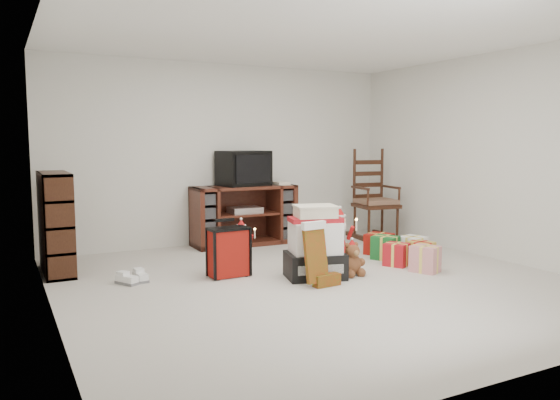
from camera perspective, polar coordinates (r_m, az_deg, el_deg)
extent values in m
cube|color=beige|center=(5.66, 3.96, -8.58)|extent=(5.00, 5.00, 0.01)
cube|color=white|center=(5.57, 4.16, 17.19)|extent=(5.00, 5.00, 0.01)
cube|color=white|center=(7.71, -5.74, 4.79)|extent=(5.00, 0.01, 2.50)
cube|color=white|center=(3.59, 25.43, 2.62)|extent=(5.00, 0.01, 2.50)
cube|color=white|center=(4.68, -23.10, 3.42)|extent=(0.01, 5.00, 2.50)
cube|color=white|center=(7.11, 21.56, 4.27)|extent=(0.01, 5.00, 2.50)
cube|color=#4D2216|center=(7.58, -3.77, -1.60)|extent=(1.44, 0.53, 0.82)
cube|color=silver|center=(7.54, -3.68, -1.05)|extent=(0.43, 0.31, 0.08)
cube|color=#391E0F|center=(6.40, -22.40, -2.23)|extent=(0.30, 0.90, 1.10)
cube|color=#391E0F|center=(8.07, 10.00, -0.58)|extent=(0.61, 0.59, 0.05)
cube|color=brown|center=(8.06, 10.01, -0.13)|extent=(0.56, 0.55, 0.06)
cube|color=#391E0F|center=(8.22, 9.03, 2.74)|extent=(0.47, 0.12, 0.84)
cube|color=#391E0F|center=(8.14, 9.94, -3.83)|extent=(0.66, 0.97, 0.06)
cube|color=black|center=(5.79, 3.68, -6.81)|extent=(0.69, 0.57, 0.27)
cube|color=white|center=(5.73, 3.70, -3.90)|extent=(0.58, 0.50, 0.33)
cube|color=#AB131B|center=(5.70, 3.71, -2.05)|extent=(0.59, 0.42, 0.05)
cube|color=beige|center=(5.69, 3.72, -1.28)|extent=(0.47, 0.40, 0.11)
cube|color=maroon|center=(5.82, -5.38, -5.43)|extent=(0.41, 0.23, 0.53)
cube|color=black|center=(5.85, -5.77, -2.04)|extent=(0.21, 0.04, 0.03)
ellipsoid|color=brown|center=(5.94, 7.40, -6.67)|extent=(0.24, 0.20, 0.25)
sphere|color=brown|center=(5.89, 7.58, -5.32)|extent=(0.16, 0.16, 0.16)
cone|color=#AE1213|center=(6.56, 6.24, -4.56)|extent=(0.30, 0.30, 0.43)
sphere|color=beige|center=(6.52, 6.27, -2.23)|extent=(0.15, 0.15, 0.15)
cone|color=#AE1213|center=(6.50, 6.28, -1.24)|extent=(0.13, 0.13, 0.11)
cylinder|color=silver|center=(6.51, 7.99, -2.64)|extent=(0.02, 0.02, 0.13)
cone|color=#AE1213|center=(6.40, -4.06, -5.15)|extent=(0.25, 0.25, 0.35)
sphere|color=beige|center=(6.36, -4.08, -3.20)|extent=(0.12, 0.12, 0.12)
cone|color=#AE1213|center=(6.35, -4.08, -2.38)|extent=(0.11, 0.11, 0.09)
cylinder|color=silver|center=(6.33, -2.66, -3.56)|extent=(0.02, 0.02, 0.11)
cube|color=white|center=(5.78, -15.83, -7.97)|extent=(0.22, 0.27, 0.09)
cube|color=white|center=(5.81, -14.27, -7.85)|extent=(0.13, 0.26, 0.09)
cube|color=#AB131B|center=(6.50, 11.40, -5.40)|extent=(0.29, 0.29, 0.29)
cube|color=#1B6E2D|center=(6.84, 11.39, -4.81)|extent=(0.29, 0.29, 0.29)
cube|color=gold|center=(6.55, 14.20, -5.38)|extent=(0.29, 0.29, 0.29)
cube|color=silver|center=(6.17, 13.26, -6.06)|extent=(0.29, 0.29, 0.29)
cube|color=white|center=(6.85, 14.36, -4.87)|extent=(0.29, 0.29, 0.29)
cube|color=maroon|center=(7.15, 11.66, -4.35)|extent=(0.29, 0.29, 0.29)
cube|color=black|center=(7.55, -3.83, 3.33)|extent=(0.73, 0.57, 0.48)
cube|color=black|center=(7.33, -3.09, 3.25)|extent=(0.55, 0.12, 0.39)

